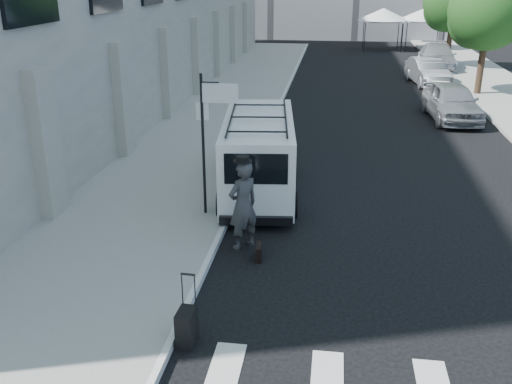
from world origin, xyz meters
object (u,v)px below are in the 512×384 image
(parked_car_b, at_px, (428,72))
(parked_car_c, at_px, (437,57))
(businessman, at_px, (243,205))
(suitcase, at_px, (187,327))
(parked_car_a, at_px, (452,102))
(briefcase, at_px, (259,252))
(cargo_van, at_px, (259,153))

(parked_car_b, distance_m, parked_car_c, 5.50)
(businessman, bearing_deg, suitcase, 39.61)
(businessman, relative_size, suitcase, 1.67)
(parked_car_a, bearing_deg, businessman, -121.82)
(briefcase, xyz_separation_m, parked_car_a, (6.34, 13.56, 0.60))
(suitcase, height_order, parked_car_c, parked_car_c)
(suitcase, height_order, parked_car_a, parked_car_a)
(parked_car_a, bearing_deg, briefcase, -119.46)
(suitcase, height_order, parked_car_b, parked_car_b)
(businessman, relative_size, cargo_van, 0.35)
(businessman, height_order, suitcase, businessman)
(parked_car_a, bearing_deg, parked_car_b, 84.65)
(parked_car_c, bearing_deg, briefcase, -100.89)
(businessman, relative_size, briefcase, 4.66)
(parked_car_b, bearing_deg, parked_car_c, 68.89)
(businessman, xyz_separation_m, cargo_van, (-0.13, 3.59, 0.10))
(suitcase, xyz_separation_m, parked_car_a, (7.13, 16.73, 0.45))
(businessman, height_order, parked_car_b, businessman)
(cargo_van, relative_size, parked_car_a, 1.28)
(cargo_van, xyz_separation_m, parked_car_b, (7.03, 17.53, -0.40))
(businessman, xyz_separation_m, parked_car_c, (8.19, 26.46, -0.23))
(businessman, height_order, briefcase, businessman)
(parked_car_a, relative_size, parked_car_b, 1.03)
(businessman, bearing_deg, briefcase, 84.05)
(parked_car_b, xyz_separation_m, parked_car_c, (1.29, 5.35, 0.07))
(suitcase, xyz_separation_m, parked_car_c, (8.55, 30.15, 0.47))
(parked_car_b, height_order, parked_car_c, parked_car_c)
(businessman, distance_m, parked_car_b, 22.22)
(cargo_van, distance_m, parked_car_c, 24.34)
(briefcase, bearing_deg, parked_car_b, 68.07)
(cargo_van, height_order, parked_car_c, cargo_van)
(cargo_van, bearing_deg, businessman, -94.18)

